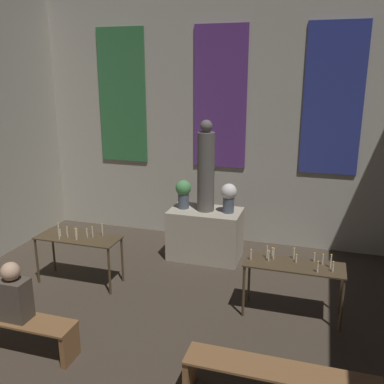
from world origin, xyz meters
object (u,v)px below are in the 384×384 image
object	(u,v)px
pew_back_left	(2,324)
flower_vase_left	(183,192)
statue	(206,169)
candle_rack_right	(294,270)
flower_vase_right	(229,196)
candle_rack_left	(78,243)
person_seated	(13,294)
altar	(205,234)
pew_back_right	(279,379)

from	to	relation	value
pew_back_left	flower_vase_left	bearing A→B (deg)	69.12
statue	pew_back_left	xyz separation A→B (m)	(-1.62, -3.20, -1.30)
candle_rack_right	pew_back_left	xyz separation A→B (m)	(-3.24, -1.72, -0.35)
flower_vase_right	candle_rack_left	world-z (taller)	flower_vase_right
person_seated	candle_rack_right	bearing A→B (deg)	29.67
candle_rack_left	candle_rack_right	xyz separation A→B (m)	(3.24, 0.00, -0.00)
altar	pew_back_left	distance (m)	3.59
pew_back_left	candle_rack_right	bearing A→B (deg)	28.00
altar	statue	distance (m)	1.17
candle_rack_right	pew_back_right	xyz separation A→B (m)	(0.01, -1.72, -0.35)
altar	pew_back_left	xyz separation A→B (m)	(-1.62, -3.20, -0.13)
flower_vase_right	pew_back_left	bearing A→B (deg)	-122.35
flower_vase_left	altar	bearing A→B (deg)	0.00
person_seated	statue	bearing A→B (deg)	66.26
candle_rack_right	person_seated	xyz separation A→B (m)	(-3.03, -1.72, 0.08)
flower_vase_left	flower_vase_right	world-z (taller)	same
statue	candle_rack_left	world-z (taller)	statue
altar	statue	bearing A→B (deg)	0.00
pew_back_left	statue	bearing A→B (deg)	63.10
altar	flower_vase_left	size ratio (longest dim) A/B	2.46
flower_vase_left	candle_rack_left	world-z (taller)	flower_vase_left
candle_rack_left	person_seated	size ratio (longest dim) A/B	1.84
flower_vase_right	altar	bearing A→B (deg)	180.00
candle_rack_right	pew_back_right	bearing A→B (deg)	-89.79
flower_vase_right	candle_rack_left	size ratio (longest dim) A/B	0.39
altar	flower_vase_right	xyz separation A→B (m)	(0.40, 0.00, 0.73)
statue	person_seated	bearing A→B (deg)	-113.74
altar	candle_rack_left	xyz separation A→B (m)	(-1.62, -1.48, 0.23)
person_seated	pew_back_left	bearing A→B (deg)	-180.00
flower_vase_left	pew_back_left	distance (m)	3.53
flower_vase_left	flower_vase_right	xyz separation A→B (m)	(0.81, 0.00, 0.00)
altar	candle_rack_left	bearing A→B (deg)	-137.58
pew_back_left	person_seated	bearing A→B (deg)	0.00
pew_back_left	pew_back_right	xyz separation A→B (m)	(3.25, 0.00, 0.00)
flower_vase_left	pew_back_right	world-z (taller)	flower_vase_left
flower_vase_right	candle_rack_left	distance (m)	2.56
altar	person_seated	size ratio (longest dim) A/B	1.76
candle_rack_left	pew_back_left	size ratio (longest dim) A/B	0.69
candle_rack_right	pew_back_left	bearing A→B (deg)	-152.00
flower_vase_right	pew_back_right	xyz separation A→B (m)	(1.22, -3.20, -0.86)
statue	candle_rack_right	distance (m)	2.38
statue	flower_vase_right	world-z (taller)	statue
flower_vase_left	candle_rack_left	distance (m)	1.98
flower_vase_left	person_seated	size ratio (longest dim) A/B	0.71
statue	flower_vase_left	world-z (taller)	statue
statue	person_seated	xyz separation A→B (m)	(-1.41, -3.20, -0.87)
flower_vase_right	candle_rack_right	xyz separation A→B (m)	(1.21, -1.48, -0.50)
candle_rack_left	pew_back_left	xyz separation A→B (m)	(-0.00, -1.72, -0.35)
flower_vase_right	pew_back_right	size ratio (longest dim) A/B	0.27
flower_vase_right	candle_rack_right	size ratio (longest dim) A/B	0.39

